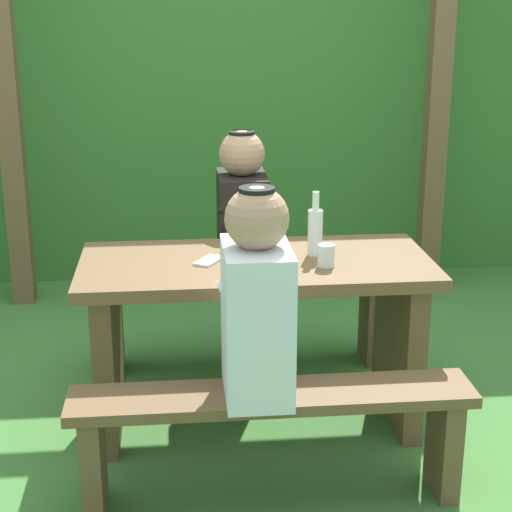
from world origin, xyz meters
name	(u,v)px	position (x,y,z in m)	size (l,w,h in m)	color
ground_plane	(256,421)	(0.00, 0.00, 0.00)	(12.00, 12.00, 0.00)	#417635
hedge_backdrop	(220,93)	(0.00, 2.34, 1.12)	(6.40, 0.83, 2.24)	#366F2B
pergola_post_left	(9,113)	(-1.21, 1.58, 1.10)	(0.12, 0.12, 2.21)	brown
pergola_post_right	(437,108)	(1.21, 1.58, 1.10)	(0.12, 0.12, 2.21)	brown
picnic_table	(256,313)	(0.00, 0.00, 0.49)	(1.40, 0.64, 0.72)	brown
bench_near	(272,422)	(0.00, -0.57, 0.31)	(1.40, 0.24, 0.43)	brown
bench_far	(244,305)	(0.00, 0.57, 0.31)	(1.40, 0.24, 0.43)	brown
person_white_shirt	(257,301)	(-0.05, -0.57, 0.76)	(0.25, 0.35, 0.72)	silver
person_black_coat	(242,214)	(-0.01, 0.57, 0.76)	(0.25, 0.35, 0.72)	black
drinking_glass	(326,256)	(0.26, -0.11, 0.76)	(0.07, 0.07, 0.09)	silver
bottle_left	(315,230)	(0.24, 0.05, 0.82)	(0.06, 0.06, 0.26)	silver
cell_phone	(209,261)	(-0.19, -0.01, 0.72)	(0.07, 0.14, 0.01)	silver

